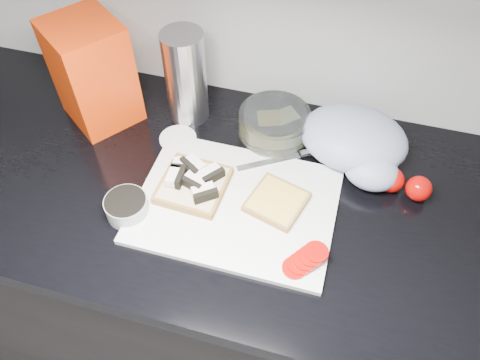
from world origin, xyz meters
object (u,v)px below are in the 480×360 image
glass_bowl (274,125)px  bread_bag (93,73)px  steel_canister (186,77)px  cutting_board (236,205)px

glass_bowl → bread_bag: bearing=-174.8°
glass_bowl → steel_canister: size_ratio=0.73×
glass_bowl → bread_bag: (-0.41, -0.04, 0.09)m
bread_bag → glass_bowl: bearing=41.6°
glass_bowl → steel_canister: bearing=175.8°
glass_bowl → cutting_board: bearing=-97.3°
cutting_board → steel_canister: 0.32m
cutting_board → glass_bowl: glass_bowl is taller
glass_bowl → bread_bag: 0.42m
cutting_board → steel_canister: steel_canister is taller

